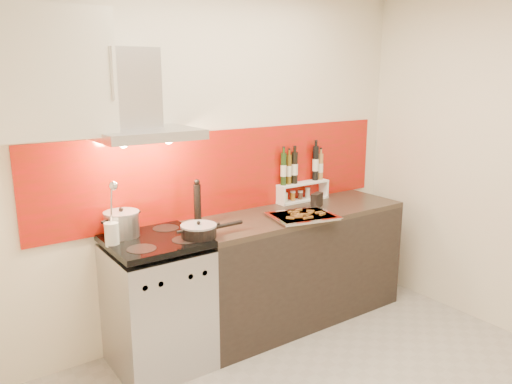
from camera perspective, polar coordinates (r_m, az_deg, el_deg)
back_wall at (r=3.79m, az=-3.91°, el=3.50°), size 3.40×0.02×2.60m
left_wall at (r=1.92m, az=-26.42°, el=-7.72°), size 0.02×2.80×2.60m
backsplash at (r=3.82m, az=-3.16°, el=2.36°), size 3.00×0.02×0.64m
range_stove at (r=3.48m, az=-11.14°, el=-12.51°), size 0.60×0.60×0.91m
counter at (r=4.06m, az=4.62°, el=-8.30°), size 1.80×0.60×0.90m
range_hood at (r=3.28m, az=-13.19°, el=9.45°), size 0.62×0.50×0.61m
upper_cabinet at (r=3.10m, az=-22.99°, el=12.40°), size 0.70×0.35×0.72m
stock_pot at (r=3.37m, az=-15.08°, el=-3.54°), size 0.23×0.23×0.20m
saute_pan at (r=3.27m, az=-6.43°, el=-4.40°), size 0.45×0.23×0.11m
utensil_jar at (r=3.22m, az=-16.13°, el=-3.81°), size 0.09×0.13×0.42m
pepper_mill at (r=3.53m, az=-6.71°, el=-1.26°), size 0.05×0.05×0.33m
step_shelf at (r=4.20m, az=5.19°, el=1.46°), size 0.49×0.13×0.45m
caddy_box at (r=4.03m, az=6.96°, el=-0.90°), size 0.14×0.10×0.11m
baking_tray at (r=3.73m, az=5.34°, el=-2.73°), size 0.54×0.45×0.03m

